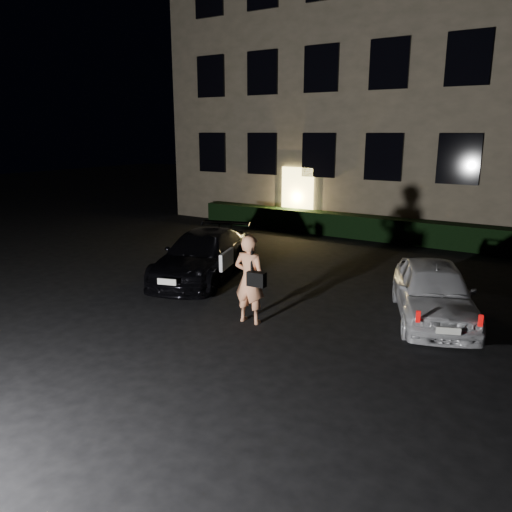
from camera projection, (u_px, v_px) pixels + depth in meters
The scene contains 6 objects.
ground at pixel (198, 333), 9.92m from camera, with size 80.00×80.00×0.00m, color black.
building at pixel (419, 80), 20.79m from camera, with size 20.00×8.11×12.00m.
hedge at pixel (375, 228), 18.45m from camera, with size 15.00×0.70×0.85m, color black.
sedan at pixel (203, 255), 13.53m from camera, with size 2.98×4.70×1.27m.
hatch at pixel (433, 291), 10.50m from camera, with size 2.74×3.99×1.26m.
man at pixel (250, 279), 10.28m from camera, with size 0.79×0.49×1.88m.
Camera 1 is at (5.90, -7.22, 3.90)m, focal length 35.00 mm.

